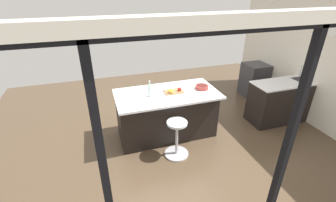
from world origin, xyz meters
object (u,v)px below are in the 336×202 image
at_px(stool_by_window, 177,140).
at_px(oven_range, 254,80).
at_px(water_bottle, 150,91).
at_px(apple_red, 180,89).
at_px(cutting_board, 174,92).
at_px(kitchen_island, 167,114).
at_px(fruit_bowl, 202,87).
at_px(apple_yellow, 171,91).

bearing_deg(stool_by_window, oven_range, -148.65).
bearing_deg(oven_range, water_bottle, 20.03).
distance_m(oven_range, apple_red, 2.92).
bearing_deg(cutting_board, stool_by_window, 76.04).
distance_m(kitchen_island, fruit_bowl, 0.88).
distance_m(stool_by_window, water_bottle, 1.01).
xyz_separation_m(cutting_board, water_bottle, (0.48, 0.06, 0.11)).
bearing_deg(water_bottle, apple_yellow, 179.92).
bearing_deg(stool_by_window, cutting_board, -103.96).
relative_size(oven_range, stool_by_window, 1.27).
xyz_separation_m(kitchen_island, fruit_bowl, (-0.71, 0.06, 0.51)).
distance_m(oven_range, cutting_board, 3.01).
height_order(oven_range, fruit_bowl, fruit_bowl).
xyz_separation_m(oven_range, apple_yellow, (2.81, 1.18, 0.57)).
xyz_separation_m(apple_red, water_bottle, (0.59, 0.03, 0.07)).
bearing_deg(water_bottle, kitchen_island, -164.69).
bearing_deg(apple_red, fruit_bowl, 179.89).
bearing_deg(water_bottle, cutting_board, -173.27).
bearing_deg(oven_range, stool_by_window, 31.35).
height_order(oven_range, apple_yellow, apple_yellow).
height_order(kitchen_island, stool_by_window, kitchen_island).
relative_size(oven_range, apple_yellow, 10.12).
distance_m(oven_range, apple_yellow, 3.10).
height_order(kitchen_island, cutting_board, cutting_board).
height_order(oven_range, apple_red, apple_red).
xyz_separation_m(kitchen_island, stool_by_window, (0.03, 0.69, -0.15)).
bearing_deg(oven_range, apple_yellow, 22.66).
bearing_deg(cutting_board, kitchen_island, -15.97).
relative_size(kitchen_island, water_bottle, 6.27).
bearing_deg(kitchen_island, apple_red, 165.91).
xyz_separation_m(oven_range, kitchen_island, (2.88, 1.08, 0.04)).
xyz_separation_m(cutting_board, fruit_bowl, (-0.58, 0.02, 0.03)).
distance_m(apple_red, fruit_bowl, 0.47).
bearing_deg(kitchen_island, stool_by_window, 87.66).
relative_size(kitchen_island, apple_red, 26.81).
height_order(apple_yellow, apple_red, apple_yellow).
height_order(stool_by_window, cutting_board, cutting_board).
bearing_deg(oven_range, apple_red, 23.44).
bearing_deg(kitchen_island, fruit_bowl, 175.01).
distance_m(cutting_board, apple_yellow, 0.11).
bearing_deg(fruit_bowl, apple_red, -0.11).
height_order(oven_range, cutting_board, cutting_board).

